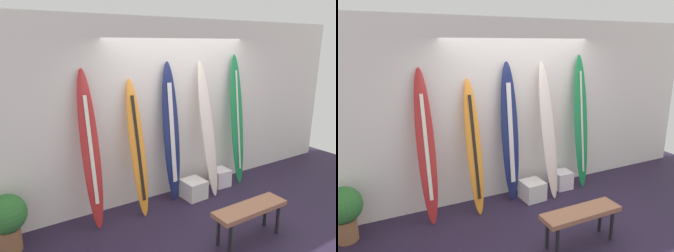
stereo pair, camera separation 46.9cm
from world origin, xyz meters
TOP-DOWN VIEW (x-y plane):
  - ground at (0.00, 0.00)m, footprint 8.00×8.00m
  - wall_back at (0.00, 1.30)m, footprint 7.20×0.20m
  - surfboard_crimson at (-1.55, 0.96)m, footprint 0.25×0.45m
  - surfboard_sunset at (-0.88, 0.93)m, footprint 0.23×0.50m
  - surfboard_navy at (-0.25, 1.02)m, footprint 0.30×0.31m
  - surfboard_ivory at (0.37, 0.90)m, footprint 0.27×0.55m
  - surfboard_emerald at (1.08, 0.98)m, footprint 0.27×0.38m
  - display_block_left at (0.06, 0.83)m, footprint 0.36×0.36m
  - display_block_center at (0.72, 0.95)m, footprint 0.30×0.30m
  - potted_plant at (-2.62, 0.89)m, footprint 0.46×0.46m
  - bench at (-0.01, -0.45)m, footprint 1.03×0.30m

SIDE VIEW (x-z plane):
  - ground at x=0.00m, z-range -0.04..0.00m
  - display_block_left at x=0.06m, z-range 0.00..0.30m
  - display_block_center at x=0.72m, z-range 0.00..0.30m
  - bench at x=-0.01m, z-range 0.17..0.62m
  - potted_plant at x=-2.62m, z-range 0.07..0.79m
  - surfboard_sunset at x=-0.88m, z-range -0.01..1.94m
  - surfboard_crimson at x=-1.55m, z-range 0.00..2.13m
  - surfboard_ivory at x=0.37m, z-range -0.01..2.15m
  - surfboard_navy at x=-0.25m, z-range 0.00..2.17m
  - surfboard_emerald at x=1.08m, z-range 0.00..2.25m
  - wall_back at x=0.00m, z-range 0.00..2.80m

